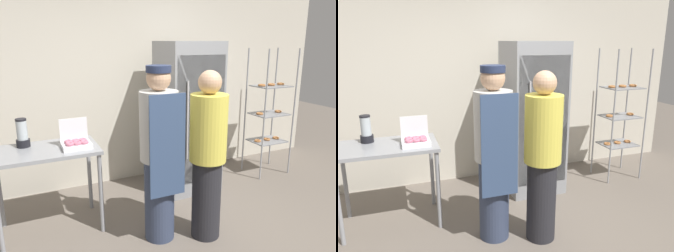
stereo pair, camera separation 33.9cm
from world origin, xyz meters
The scene contains 8 objects.
back_wall centered at (0.00, 2.16, 1.50)m, with size 6.40×0.12×3.00m, color beige.
refrigerator centered at (0.58, 1.48, 0.97)m, with size 0.70×0.70×1.93m.
baking_rack centered at (1.91, 1.43, 0.91)m, with size 0.56×0.44×1.84m.
prep_counter centered at (-1.21, 1.16, 0.78)m, with size 1.02×0.63×0.89m.
donut_box centered at (-0.92, 1.07, 0.94)m, with size 0.28×0.24×0.28m.
blender_pitcher centered at (-1.40, 1.33, 1.02)m, with size 0.13×0.13×0.29m.
person_baker centered at (-0.24, 0.54, 0.90)m, with size 0.37×0.38×1.73m.
person_customer centered at (0.20, 0.37, 0.86)m, with size 0.36×0.36×1.68m.
Camera 1 is at (-1.42, -2.16, 1.95)m, focal length 35.00 mm.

